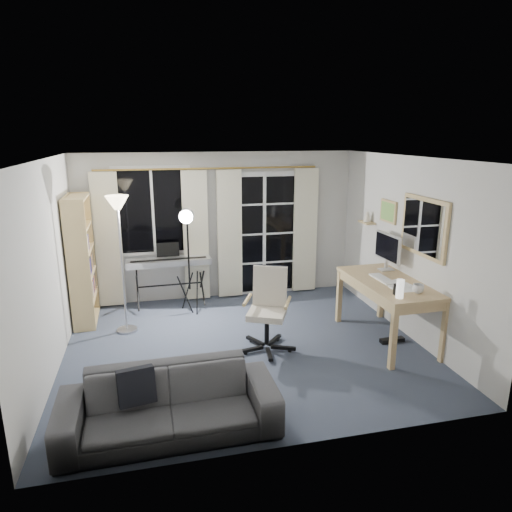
{
  "coord_description": "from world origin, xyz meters",
  "views": [
    {
      "loc": [
        -1.09,
        -5.3,
        2.68
      ],
      "look_at": [
        0.24,
        0.35,
        1.11
      ],
      "focal_mm": 32.0,
      "sensor_mm": 36.0,
      "label": 1
    }
  ],
  "objects_px": {
    "office_chair": "(269,301)",
    "keyboard_piano": "(169,263)",
    "studio_light": "(187,228)",
    "desk": "(389,288)",
    "torchiere_lamp": "(119,224)",
    "sofa": "(169,394)",
    "bookshelf": "(79,264)",
    "monitor": "(387,248)",
    "mug": "(418,288)"
  },
  "relations": [
    {
      "from": "office_chair",
      "to": "keyboard_piano",
      "type": "bearing_deg",
      "value": 148.47
    },
    {
      "from": "studio_light",
      "to": "desk",
      "type": "distance_m",
      "value": 2.96
    },
    {
      "from": "keyboard_piano",
      "to": "office_chair",
      "type": "bearing_deg",
      "value": -57.58
    },
    {
      "from": "torchiere_lamp",
      "to": "desk",
      "type": "bearing_deg",
      "value": -17.71
    },
    {
      "from": "sofa",
      "to": "office_chair",
      "type": "bearing_deg",
      "value": 47.76
    },
    {
      "from": "bookshelf",
      "to": "desk",
      "type": "bearing_deg",
      "value": -23.08
    },
    {
      "from": "bookshelf",
      "to": "torchiere_lamp",
      "type": "relative_size",
      "value": 0.97
    },
    {
      "from": "monitor",
      "to": "sofa",
      "type": "relative_size",
      "value": 0.3
    },
    {
      "from": "keyboard_piano",
      "to": "studio_light",
      "type": "xyz_separation_m",
      "value": [
        0.27,
        -0.38,
        0.61
      ]
    },
    {
      "from": "studio_light",
      "to": "monitor",
      "type": "distance_m",
      "value": 2.88
    },
    {
      "from": "sofa",
      "to": "studio_light",
      "type": "bearing_deg",
      "value": 80.34
    },
    {
      "from": "torchiere_lamp",
      "to": "mug",
      "type": "distance_m",
      "value": 3.88
    },
    {
      "from": "torchiere_lamp",
      "to": "monitor",
      "type": "height_order",
      "value": "torchiere_lamp"
    },
    {
      "from": "office_chair",
      "to": "monitor",
      "type": "height_order",
      "value": "monitor"
    },
    {
      "from": "torchiere_lamp",
      "to": "mug",
      "type": "bearing_deg",
      "value": -24.4
    },
    {
      "from": "office_chair",
      "to": "mug",
      "type": "distance_m",
      "value": 1.83
    },
    {
      "from": "torchiere_lamp",
      "to": "studio_light",
      "type": "height_order",
      "value": "torchiere_lamp"
    },
    {
      "from": "bookshelf",
      "to": "keyboard_piano",
      "type": "height_order",
      "value": "bookshelf"
    },
    {
      "from": "keyboard_piano",
      "to": "studio_light",
      "type": "height_order",
      "value": "studio_light"
    },
    {
      "from": "desk",
      "to": "monitor",
      "type": "bearing_deg",
      "value": 64.71
    },
    {
      "from": "keyboard_piano",
      "to": "monitor",
      "type": "xyz_separation_m",
      "value": [
        2.93,
        -1.47,
        0.42
      ]
    },
    {
      "from": "bookshelf",
      "to": "studio_light",
      "type": "bearing_deg",
      "value": -3.27
    },
    {
      "from": "desk",
      "to": "sofa",
      "type": "bearing_deg",
      "value": -157.17
    },
    {
      "from": "office_chair",
      "to": "sofa",
      "type": "height_order",
      "value": "office_chair"
    },
    {
      "from": "torchiere_lamp",
      "to": "studio_light",
      "type": "relative_size",
      "value": 1.14
    },
    {
      "from": "bookshelf",
      "to": "monitor",
      "type": "relative_size",
      "value": 3.09
    },
    {
      "from": "office_chair",
      "to": "desk",
      "type": "distance_m",
      "value": 1.58
    },
    {
      "from": "keyboard_piano",
      "to": "sofa",
      "type": "distance_m",
      "value": 3.27
    },
    {
      "from": "desk",
      "to": "studio_light",
      "type": "bearing_deg",
      "value": 146.26
    },
    {
      "from": "desk",
      "to": "mug",
      "type": "relative_size",
      "value": 11.55
    },
    {
      "from": "monitor",
      "to": "mug",
      "type": "height_order",
      "value": "monitor"
    },
    {
      "from": "mug",
      "to": "sofa",
      "type": "distance_m",
      "value": 3.16
    },
    {
      "from": "bookshelf",
      "to": "mug",
      "type": "distance_m",
      "value": 4.6
    },
    {
      "from": "office_chair",
      "to": "sofa",
      "type": "xyz_separation_m",
      "value": [
        -1.34,
        -1.51,
        -0.23
      ]
    },
    {
      "from": "bookshelf",
      "to": "monitor",
      "type": "distance_m",
      "value": 4.36
    },
    {
      "from": "mug",
      "to": "sofa",
      "type": "relative_size",
      "value": 0.07
    },
    {
      "from": "bookshelf",
      "to": "office_chair",
      "type": "relative_size",
      "value": 1.76
    },
    {
      "from": "torchiere_lamp",
      "to": "office_chair",
      "type": "relative_size",
      "value": 1.81
    },
    {
      "from": "keyboard_piano",
      "to": "sofa",
      "type": "relative_size",
      "value": 0.66
    },
    {
      "from": "monitor",
      "to": "office_chair",
      "type": "bearing_deg",
      "value": -173.25
    },
    {
      "from": "keyboard_piano",
      "to": "office_chair",
      "type": "relative_size",
      "value": 1.25
    },
    {
      "from": "bookshelf",
      "to": "mug",
      "type": "bearing_deg",
      "value": -28.42
    },
    {
      "from": "office_chair",
      "to": "desk",
      "type": "bearing_deg",
      "value": 17.78
    },
    {
      "from": "studio_light",
      "to": "monitor",
      "type": "relative_size",
      "value": 2.78
    },
    {
      "from": "bookshelf",
      "to": "office_chair",
      "type": "height_order",
      "value": "bookshelf"
    },
    {
      "from": "keyboard_piano",
      "to": "studio_light",
      "type": "bearing_deg",
      "value": -55.76
    },
    {
      "from": "studio_light",
      "to": "office_chair",
      "type": "bearing_deg",
      "value": -44.46
    },
    {
      "from": "desk",
      "to": "sofa",
      "type": "xyz_separation_m",
      "value": [
        -2.91,
        -1.33,
        -0.34
      ]
    },
    {
      "from": "monitor",
      "to": "mug",
      "type": "relative_size",
      "value": 4.4
    },
    {
      "from": "desk",
      "to": "bookshelf",
      "type": "bearing_deg",
      "value": 156.65
    }
  ]
}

